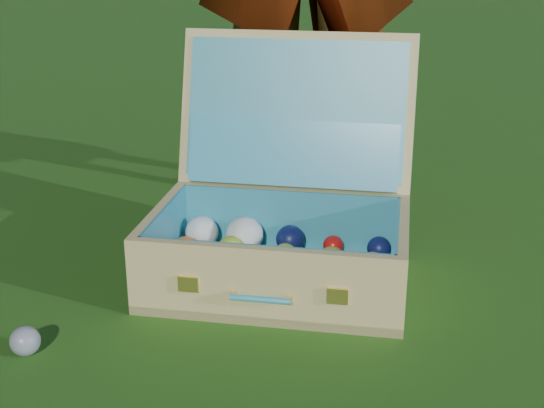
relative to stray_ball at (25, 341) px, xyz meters
The scene contains 3 objects.
ground 0.64m from the stray_ball, ahead, with size 60.00×60.00×0.00m, color #215114.
stray_ball is the anchor object (origin of this frame).
suitcase 0.69m from the stray_ball, 27.84° to the left, with size 0.78×0.76×0.58m.
Camera 1 is at (-0.37, -1.47, 0.84)m, focal length 50.00 mm.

